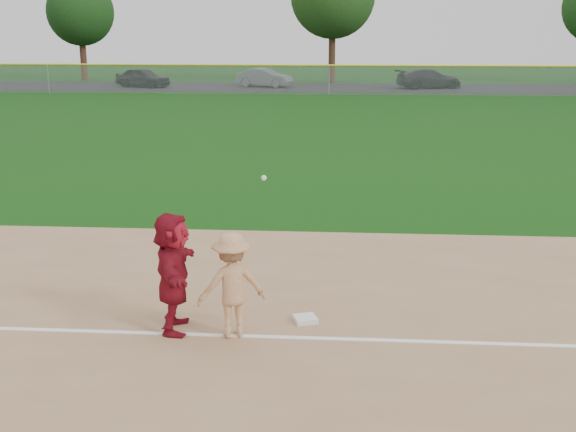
# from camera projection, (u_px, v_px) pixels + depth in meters

# --- Properties ---
(ground) EXTENTS (160.00, 160.00, 0.00)m
(ground) POSITION_uv_depth(u_px,v_px,m) (281.00, 318.00, 11.58)
(ground) COLOR #103E0B
(ground) RESTS_ON ground
(foul_line) EXTENTS (60.00, 0.10, 0.01)m
(foul_line) POSITION_uv_depth(u_px,v_px,m) (277.00, 337.00, 10.80)
(foul_line) COLOR white
(foul_line) RESTS_ON infield_dirt
(parking_asphalt) EXTENTS (120.00, 10.00, 0.01)m
(parking_asphalt) POSITION_uv_depth(u_px,v_px,m) (330.00, 88.00, 55.96)
(parking_asphalt) COLOR black
(parking_asphalt) RESTS_ON ground
(first_base) EXTENTS (0.43, 0.43, 0.08)m
(first_base) POSITION_uv_depth(u_px,v_px,m) (305.00, 319.00, 11.38)
(first_base) COLOR silver
(first_base) RESTS_ON infield_dirt
(base_runner) EXTENTS (0.78, 1.78, 1.86)m
(base_runner) POSITION_uv_depth(u_px,v_px,m) (173.00, 272.00, 10.84)
(base_runner) COLOR maroon
(base_runner) RESTS_ON infield_dirt
(car_left) EXTENTS (4.74, 3.28, 1.50)m
(car_left) POSITION_uv_depth(u_px,v_px,m) (143.00, 77.00, 56.15)
(car_left) COLOR black
(car_left) RESTS_ON parking_asphalt
(car_mid) EXTENTS (4.59, 2.69, 1.43)m
(car_mid) POSITION_uv_depth(u_px,v_px,m) (264.00, 78.00, 56.37)
(car_mid) COLOR slate
(car_mid) RESTS_ON parking_asphalt
(car_right) EXTENTS (5.39, 3.38, 1.45)m
(car_right) POSITION_uv_depth(u_px,v_px,m) (429.00, 79.00, 55.17)
(car_right) COLOR black
(car_right) RESTS_ON parking_asphalt
(first_base_play) EXTENTS (1.17, 1.06, 2.35)m
(first_base_play) POSITION_uv_depth(u_px,v_px,m) (232.00, 285.00, 10.68)
(first_base_play) COLOR #A9A9AC
(first_base_play) RESTS_ON infield_dirt
(outfield_fence) EXTENTS (110.00, 0.12, 110.00)m
(outfield_fence) POSITION_uv_depth(u_px,v_px,m) (329.00, 66.00, 49.68)
(outfield_fence) COLOR #999EA0
(outfield_fence) RESTS_ON ground
(tree_1) EXTENTS (5.80, 5.80, 8.75)m
(tree_1) POSITION_uv_depth(u_px,v_px,m) (80.00, 12.00, 62.82)
(tree_1) COLOR #3B2115
(tree_1) RESTS_ON ground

